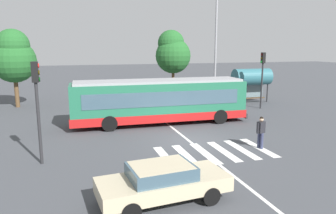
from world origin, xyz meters
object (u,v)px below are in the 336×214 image
(city_transit_bus, at_px, (160,101))
(background_tree_right, at_px, (173,52))
(bus_stop_shelter, at_px, (252,77))
(pedestrian_crossing_street, at_px, (261,131))
(parked_car_black, at_px, (189,89))
(parked_car_champagne, at_px, (139,91))
(parked_car_red, at_px, (164,90))
(traffic_light_near_corner, at_px, (37,96))
(parked_car_blue, at_px, (115,92))
(traffic_light_far_corner, at_px, (262,71))
(background_tree_left, at_px, (14,57))
(foreground_sedan, at_px, (163,181))
(twin_arm_street_lamp, at_px, (216,38))

(city_transit_bus, distance_m, background_tree_right, 18.63)
(bus_stop_shelter, bearing_deg, pedestrian_crossing_street, -119.43)
(parked_car_black, distance_m, bus_stop_shelter, 7.18)
(parked_car_champagne, bearing_deg, pedestrian_crossing_street, -82.02)
(city_transit_bus, height_order, parked_car_champagne, city_transit_bus)
(parked_car_red, bearing_deg, traffic_light_near_corner, -122.51)
(parked_car_blue, xyz_separation_m, traffic_light_far_corner, (11.47, -8.61, 2.45))
(background_tree_left, bearing_deg, parked_car_black, 5.29)
(city_transit_bus, relative_size, parked_car_black, 2.62)
(pedestrian_crossing_street, xyz_separation_m, foreground_sedan, (-6.53, -4.13, -0.20))
(pedestrian_crossing_street, xyz_separation_m, bus_stop_shelter, (7.00, 12.41, 1.45))
(pedestrian_crossing_street, relative_size, parked_car_blue, 0.37)
(parked_car_champagne, height_order, traffic_light_far_corner, traffic_light_far_corner)
(city_transit_bus, xyz_separation_m, parked_car_black, (6.33, 11.07, -0.82))
(traffic_light_near_corner, bearing_deg, city_transit_bus, 39.07)
(bus_stop_shelter, height_order, twin_arm_street_lamp, twin_arm_street_lamp)
(city_transit_bus, height_order, foreground_sedan, city_transit_bus)
(city_transit_bus, distance_m, pedestrian_crossing_street, 7.79)
(traffic_light_far_corner, bearing_deg, parked_car_black, 112.96)
(traffic_light_far_corner, height_order, twin_arm_street_lamp, twin_arm_street_lamp)
(foreground_sedan, height_order, bus_stop_shelter, bus_stop_shelter)
(traffic_light_near_corner, bearing_deg, parked_car_black, 51.29)
(parked_car_black, height_order, traffic_light_far_corner, traffic_light_far_corner)
(foreground_sedan, bearing_deg, bus_stop_shelter, 50.71)
(parked_car_champagne, xyz_separation_m, background_tree_left, (-11.42, -2.05, 3.68))
(background_tree_left, distance_m, background_tree_right, 18.55)
(background_tree_right, bearing_deg, parked_car_blue, -143.99)
(parked_car_blue, distance_m, parked_car_red, 5.22)
(parked_car_blue, relative_size, background_tree_left, 0.68)
(traffic_light_far_corner, bearing_deg, parked_car_blue, 143.10)
(foreground_sedan, bearing_deg, background_tree_left, 110.00)
(bus_stop_shelter, height_order, background_tree_left, background_tree_left)
(pedestrian_crossing_street, distance_m, foreground_sedan, 7.73)
(traffic_light_near_corner, relative_size, traffic_light_far_corner, 0.97)
(parked_car_champagne, height_order, background_tree_left, background_tree_left)
(traffic_light_near_corner, relative_size, bus_stop_shelter, 1.26)
(foreground_sedan, distance_m, traffic_light_far_corner, 18.97)
(city_transit_bus, xyz_separation_m, pedestrian_crossing_street, (3.57, -6.89, -0.62))
(parked_car_blue, bearing_deg, foreground_sedan, -93.44)
(city_transit_bus, relative_size, background_tree_right, 1.66)
(traffic_light_near_corner, height_order, background_tree_left, background_tree_left)
(foreground_sedan, bearing_deg, city_transit_bus, 74.96)
(pedestrian_crossing_street, bearing_deg, bus_stop_shelter, 60.57)
(traffic_light_far_corner, relative_size, background_tree_left, 0.71)
(traffic_light_near_corner, bearing_deg, parked_car_blue, 71.87)
(pedestrian_crossing_street, bearing_deg, twin_arm_street_lamp, 74.26)
(city_transit_bus, height_order, pedestrian_crossing_street, city_transit_bus)
(twin_arm_street_lamp, bearing_deg, parked_car_blue, 155.64)
(pedestrian_crossing_street, xyz_separation_m, traffic_light_near_corner, (-10.84, 0.99, 2.16))
(parked_car_blue, xyz_separation_m, parked_car_champagne, (2.60, 0.21, 0.00))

